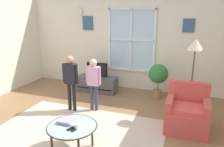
% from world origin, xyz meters
% --- Properties ---
extents(ground_plane, '(6.61, 5.89, 0.02)m').
position_xyz_m(ground_plane, '(0.00, 0.00, -0.01)').
color(ground_plane, olive).
extents(back_wall, '(6.01, 0.17, 2.83)m').
position_xyz_m(back_wall, '(0.00, 2.70, 1.42)').
color(back_wall, silver).
rests_on(back_wall, ground_plane).
extents(area_rug, '(3.12, 2.30, 0.01)m').
position_xyz_m(area_rug, '(-0.15, -0.24, 0.00)').
color(area_rug, '#C6B29E').
rests_on(area_rug, ground_plane).
extents(tv_stand, '(1.10, 0.45, 0.43)m').
position_xyz_m(tv_stand, '(-0.69, 2.04, 0.21)').
color(tv_stand, '#4C4C51').
rests_on(tv_stand, ground_plane).
extents(television, '(0.60, 0.08, 0.40)m').
position_xyz_m(television, '(-0.69, 2.04, 0.64)').
color(television, '#4C4C4C').
rests_on(television, tv_stand).
extents(armchair, '(0.76, 0.74, 0.87)m').
position_xyz_m(armchair, '(1.73, 0.72, 0.33)').
color(armchair, '#D14C47').
rests_on(armchair, ground_plane).
extents(coffee_table, '(0.80, 0.80, 0.46)m').
position_xyz_m(coffee_table, '(0.06, -0.64, 0.43)').
color(coffee_table, '#99B2B7').
rests_on(coffee_table, ground_plane).
extents(book_stack, '(0.28, 0.19, 0.06)m').
position_xyz_m(book_stack, '(-0.08, -0.59, 0.48)').
color(book_stack, beige).
rests_on(book_stack, coffee_table).
extents(cup, '(0.07, 0.07, 0.08)m').
position_xyz_m(cup, '(0.17, -0.70, 0.50)').
color(cup, white).
rests_on(cup, coffee_table).
extents(remote_near_books, '(0.08, 0.15, 0.02)m').
position_xyz_m(remote_near_books, '(0.16, -0.73, 0.47)').
color(remote_near_books, black).
rests_on(remote_near_books, coffee_table).
extents(remote_near_cup, '(0.09, 0.15, 0.02)m').
position_xyz_m(remote_near_cup, '(0.09, -0.73, 0.47)').
color(remote_near_cup, black).
rests_on(remote_near_cup, coffee_table).
extents(person_pink_shirt, '(0.36, 0.16, 1.19)m').
position_xyz_m(person_pink_shirt, '(-0.26, 0.88, 0.75)').
color(person_pink_shirt, '#333851').
rests_on(person_pink_shirt, ground_plane).
extents(person_black_shirt, '(0.38, 0.17, 1.26)m').
position_xyz_m(person_black_shirt, '(-0.73, 0.71, 0.79)').
color(person_black_shirt, black).
rests_on(person_black_shirt, ground_plane).
extents(potted_plant_by_window, '(0.49, 0.49, 0.90)m').
position_xyz_m(potted_plant_by_window, '(0.98, 2.13, 0.60)').
color(potted_plant_by_window, '#9E6B4C').
rests_on(potted_plant_by_window, ground_plane).
extents(floor_lamp, '(0.32, 0.32, 1.66)m').
position_xyz_m(floor_lamp, '(1.77, 1.26, 1.39)').
color(floor_lamp, black).
rests_on(floor_lamp, ground_plane).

